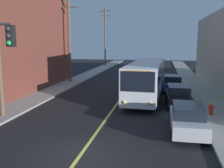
{
  "coord_description": "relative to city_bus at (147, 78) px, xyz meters",
  "views": [
    {
      "loc": [
        3.46,
        -10.61,
        5.08
      ],
      "look_at": [
        0.0,
        7.73,
        2.0
      ],
      "focal_mm": 42.06,
      "sensor_mm": 36.0,
      "label": 1
    }
  ],
  "objects": [
    {
      "name": "parked_car_silver",
      "position": [
        2.79,
        -8.99,
        -0.98
      ],
      "size": [
        1.82,
        4.4,
        1.62
      ],
      "color": "#B7B7BC",
      "rests_on": "ground"
    },
    {
      "name": "utility_pole_mid",
      "position": [
        -9.75,
        7.12,
        4.02
      ],
      "size": [
        2.4,
        0.28,
        10.36
      ],
      "color": "brown",
      "rests_on": "sidewalk_left"
    },
    {
      "name": "sidewalk_left",
      "position": [
        -9.45,
        -2.87,
        -1.74
      ],
      "size": [
        2.5,
        90.0,
        0.15
      ],
      "primitive_type": "cube",
      "color": "gray",
      "rests_on": "ground"
    },
    {
      "name": "utility_pole_far",
      "position": [
        -9.81,
        27.86,
        4.48
      ],
      "size": [
        2.4,
        0.28,
        11.24
      ],
      "color": "brown",
      "rests_on": "sidewalk_left"
    },
    {
      "name": "ground_plane",
      "position": [
        -2.2,
        -12.87,
        -1.82
      ],
      "size": [
        120.0,
        120.0,
        0.0
      ],
      "primitive_type": "plane",
      "color": "black"
    },
    {
      "name": "lane_stripe_center",
      "position": [
        -2.2,
        2.13,
        -1.81
      ],
      "size": [
        0.16,
        60.0,
        0.01
      ],
      "primitive_type": "cube",
      "color": "#D8CC4C",
      "rests_on": "ground"
    },
    {
      "name": "city_bus",
      "position": [
        0.0,
        0.0,
        0.0
      ],
      "size": [
        3.13,
        12.24,
        3.2
      ],
      "color": "silver",
      "rests_on": "ground"
    },
    {
      "name": "sidewalk_right",
      "position": [
        5.05,
        -2.87,
        -1.74
      ],
      "size": [
        2.5,
        90.0,
        0.15
      ],
      "primitive_type": "cube",
      "color": "gray",
      "rests_on": "ground"
    },
    {
      "name": "fire_hydrant",
      "position": [
        4.65,
        -5.36,
        -1.23
      ],
      "size": [
        0.44,
        0.26,
        0.84
      ],
      "color": "red",
      "rests_on": "sidewalk_right"
    },
    {
      "name": "parked_car_black",
      "position": [
        2.65,
        -2.56,
        -0.98
      ],
      "size": [
        1.92,
        4.45,
        1.62
      ],
      "color": "black",
      "rests_on": "ground"
    },
    {
      "name": "parked_car_blue",
      "position": [
        2.44,
        3.51,
        -0.98
      ],
      "size": [
        1.89,
        4.43,
        1.62
      ],
      "color": "navy",
      "rests_on": "ground"
    }
  ]
}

